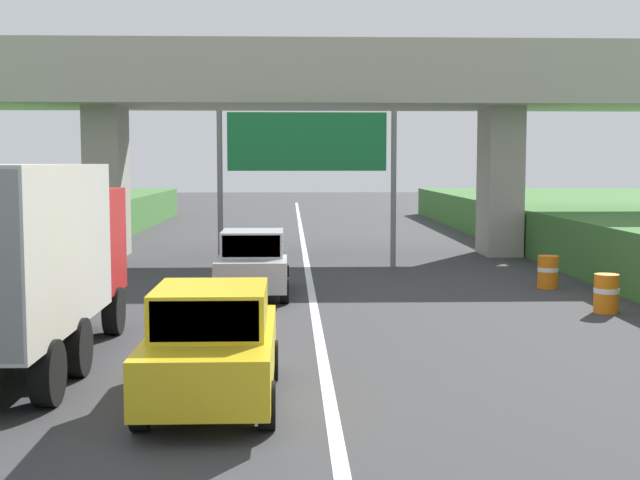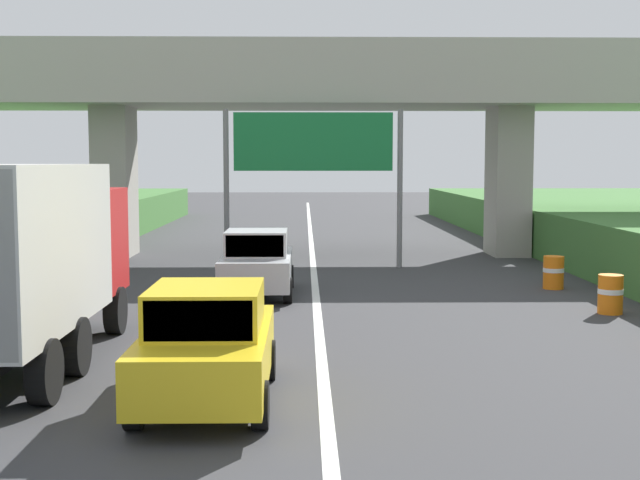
% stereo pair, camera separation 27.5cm
% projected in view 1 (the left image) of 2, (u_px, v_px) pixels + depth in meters
% --- Properties ---
extents(lane_centre_stripe, '(0.20, 95.34, 0.01)m').
position_uv_depth(lane_centre_stripe, '(310.00, 281.00, 25.00)').
color(lane_centre_stripe, white).
rests_on(lane_centre_stripe, ground).
extents(overpass_bridge, '(40.00, 4.80, 7.68)m').
position_uv_depth(overpass_bridge, '(305.00, 99.00, 31.36)').
color(overpass_bridge, '#ADA89E').
rests_on(overpass_bridge, ground).
extents(overhead_highway_sign, '(5.88, 0.18, 5.18)m').
position_uv_depth(overhead_highway_sign, '(307.00, 152.00, 27.93)').
color(overhead_highway_sign, slate).
rests_on(overhead_highway_sign, ground).
extents(truck_red, '(2.44, 7.30, 3.44)m').
position_uv_depth(truck_red, '(19.00, 255.00, 14.27)').
color(truck_red, black).
rests_on(truck_red, ground).
extents(car_yellow, '(1.86, 4.10, 1.72)m').
position_uv_depth(car_yellow, '(212.00, 345.00, 12.27)').
color(car_yellow, gold).
rests_on(car_yellow, ground).
extents(car_silver, '(1.86, 4.10, 1.72)m').
position_uv_depth(car_silver, '(253.00, 263.00, 22.18)').
color(car_silver, '#B2B5B7').
rests_on(car_silver, ground).
extents(construction_barrel_4, '(0.57, 0.57, 0.90)m').
position_uv_depth(construction_barrel_4, '(606.00, 293.00, 19.71)').
color(construction_barrel_4, orange).
rests_on(construction_barrel_4, ground).
extents(construction_barrel_5, '(0.57, 0.57, 0.90)m').
position_uv_depth(construction_barrel_5, '(548.00, 272.00, 23.55)').
color(construction_barrel_5, orange).
rests_on(construction_barrel_5, ground).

